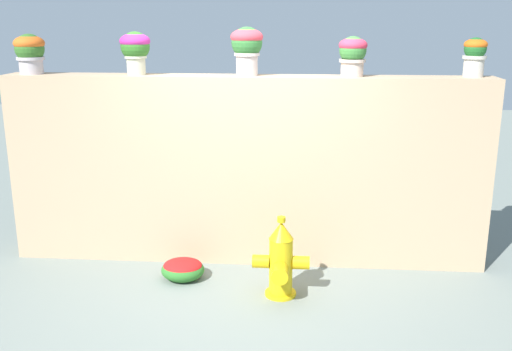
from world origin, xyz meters
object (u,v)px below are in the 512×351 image
(potted_plant_0, at_px, (30,51))
(potted_plant_2, at_px, (247,45))
(potted_plant_1, at_px, (135,48))
(fire_hydrant, at_px, (281,262))
(flower_bush_left, at_px, (183,269))
(potted_plant_3, at_px, (353,53))
(potted_plant_4, at_px, (475,54))

(potted_plant_0, bearing_deg, potted_plant_2, 0.35)
(potted_plant_1, bearing_deg, potted_plant_0, -179.73)
(potted_plant_2, height_order, fire_hydrant, potted_plant_2)
(flower_bush_left, bearing_deg, potted_plant_0, 161.00)
(potted_plant_3, bearing_deg, fire_hydrant, -127.36)
(potted_plant_0, xyz_separation_m, potted_plant_3, (3.28, 0.00, -0.01))
(potted_plant_2, height_order, potted_plant_4, potted_plant_2)
(potted_plant_4, bearing_deg, fire_hydrant, -153.67)
(potted_plant_2, xyz_separation_m, flower_bush_left, (-0.60, -0.57, -2.17))
(potted_plant_3, bearing_deg, potted_plant_2, 179.43)
(flower_bush_left, bearing_deg, potted_plant_1, 133.06)
(fire_hydrant, bearing_deg, flower_bush_left, 163.70)
(potted_plant_3, bearing_deg, potted_plant_0, -179.95)
(potted_plant_1, distance_m, potted_plant_3, 2.18)
(potted_plant_1, height_order, potted_plant_3, potted_plant_1)
(potted_plant_2, bearing_deg, potted_plant_3, -0.57)
(potted_plant_2, bearing_deg, potted_plant_4, 1.12)
(potted_plant_4, relative_size, fire_hydrant, 0.49)
(potted_plant_1, xyz_separation_m, fire_hydrant, (1.52, -0.86, -1.90))
(potted_plant_1, height_order, fire_hydrant, potted_plant_1)
(potted_plant_0, height_order, potted_plant_2, potted_plant_2)
(potted_plant_0, bearing_deg, potted_plant_3, 0.05)
(potted_plant_2, distance_m, fire_hydrant, 2.15)
(potted_plant_2, bearing_deg, potted_plant_0, -179.65)
(fire_hydrant, bearing_deg, potted_plant_4, 26.33)
(potted_plant_0, xyz_separation_m, potted_plant_4, (4.46, 0.06, -0.01))
(potted_plant_1, bearing_deg, potted_plant_3, -0.05)
(fire_hydrant, relative_size, flower_bush_left, 1.81)
(potted_plant_0, bearing_deg, potted_plant_4, 0.73)
(potted_plant_3, height_order, flower_bush_left, potted_plant_3)
(potted_plant_1, relative_size, potted_plant_4, 1.13)
(potted_plant_3, relative_size, potted_plant_4, 1.03)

